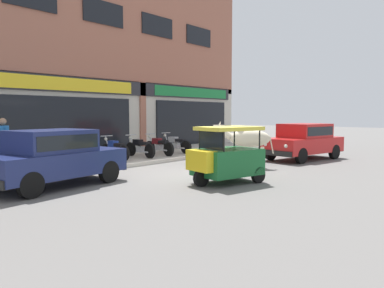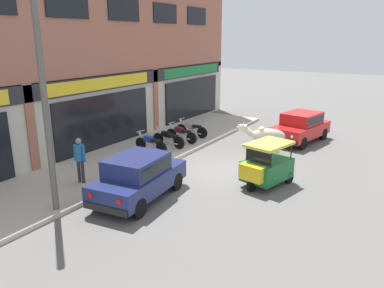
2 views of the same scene
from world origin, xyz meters
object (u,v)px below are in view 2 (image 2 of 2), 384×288
(motorcycle_3, at_px, (192,129))
(utility_pole, at_px, (45,105))
(car_0, at_px, (301,126))
(pedestrian, at_px, (80,156))
(motorcycle_2, at_px, (181,134))
(car_1, at_px, (138,175))
(motorcycle_1, at_px, (168,138))
(motorcycle_0, at_px, (151,144))
(auto_rickshaw, at_px, (266,167))
(cow, at_px, (266,136))

(motorcycle_3, height_order, utility_pole, utility_pole)
(car_0, xyz_separation_m, pedestrian, (-9.80, 4.83, 0.31))
(motorcycle_2, height_order, motorcycle_3, same)
(car_0, relative_size, car_1, 1.02)
(car_0, distance_m, pedestrian, 10.93)
(motorcycle_1, xyz_separation_m, pedestrian, (-5.23, 0.03, 0.60))
(motorcycle_0, height_order, motorcycle_1, same)
(auto_rickshaw, relative_size, motorcycle_0, 1.17)
(auto_rickshaw, height_order, pedestrian, pedestrian)
(car_0, distance_m, motorcycle_1, 6.64)
(car_1, bearing_deg, car_0, -14.28)
(motorcycle_1, bearing_deg, motorcycle_0, 171.39)
(motorcycle_0, bearing_deg, motorcycle_3, -2.06)
(motorcycle_1, relative_size, motorcycle_3, 1.00)
(car_0, relative_size, motorcycle_0, 2.10)
(car_0, relative_size, utility_pole, 0.61)
(auto_rickshaw, bearing_deg, utility_pole, 140.11)
(utility_pole, bearing_deg, motorcycle_2, 6.20)
(motorcycle_0, bearing_deg, motorcycle_1, -8.61)
(car_0, distance_m, motorcycle_0, 7.55)
(motorcycle_3, distance_m, utility_pole, 9.67)
(car_1, distance_m, motorcycle_0, 4.67)
(motorcycle_1, relative_size, pedestrian, 1.13)
(car_0, height_order, motorcycle_2, car_0)
(cow, xyz_separation_m, motorcycle_0, (-2.19, 4.45, -0.48))
(motorcycle_2, bearing_deg, motorcycle_0, 174.13)
(motorcycle_0, bearing_deg, cow, -63.77)
(utility_pole, bearing_deg, motorcycle_1, 7.47)
(car_0, xyz_separation_m, motorcycle_1, (-4.57, 4.80, -0.29))
(car_1, height_order, motorcycle_1, car_1)
(motorcycle_2, xyz_separation_m, motorcycle_3, (1.12, 0.10, 0.00))
(motorcycle_0, xyz_separation_m, motorcycle_1, (1.10, -0.17, 0.00))
(motorcycle_2, bearing_deg, pedestrian, 179.30)
(cow, relative_size, motorcycle_1, 1.07)
(auto_rickshaw, distance_m, pedestrian, 6.46)
(motorcycle_3, xyz_separation_m, pedestrian, (-7.36, -0.02, 0.60))
(motorcycle_0, relative_size, motorcycle_3, 1.00)
(motorcycle_3, relative_size, utility_pole, 0.29)
(auto_rickshaw, xyz_separation_m, motorcycle_3, (3.89, 5.45, -0.13))
(motorcycle_1, distance_m, motorcycle_2, 1.01)
(motorcycle_2, height_order, pedestrian, pedestrian)
(cow, distance_m, utility_pole, 9.12)
(motorcycle_3, bearing_deg, motorcycle_2, -174.85)
(cow, height_order, auto_rickshaw, cow)
(pedestrian, xyz_separation_m, utility_pole, (-1.87, -0.96, 2.12))
(motorcycle_0, bearing_deg, auto_rickshaw, -96.71)
(car_0, height_order, utility_pole, utility_pole)
(motorcycle_0, bearing_deg, motorcycle_2, -5.87)
(motorcycle_2, xyz_separation_m, utility_pole, (-8.11, -0.88, 2.72))
(cow, xyz_separation_m, motorcycle_1, (-1.09, 4.28, -0.48))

